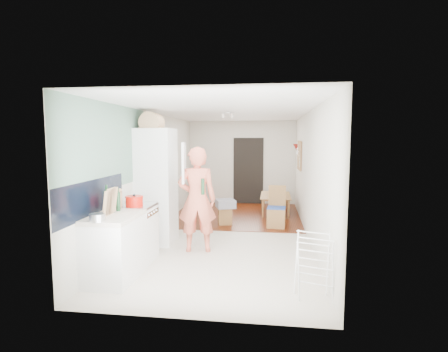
% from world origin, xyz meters
% --- Properties ---
extents(room_shell, '(3.20, 7.00, 2.50)m').
position_xyz_m(room_shell, '(0.00, 0.00, 1.25)').
color(room_shell, beige).
rests_on(room_shell, ground).
extents(floor, '(3.20, 7.00, 0.01)m').
position_xyz_m(floor, '(0.00, 0.00, 0.00)').
color(floor, beige).
rests_on(floor, ground).
extents(wood_floor_overlay, '(3.20, 3.30, 0.01)m').
position_xyz_m(wood_floor_overlay, '(0.00, 1.85, 0.01)').
color(wood_floor_overlay, '#5E1F0B').
rests_on(wood_floor_overlay, room_shell).
extents(sage_wall_panel, '(0.02, 3.00, 1.30)m').
position_xyz_m(sage_wall_panel, '(-1.59, -2.00, 1.85)').
color(sage_wall_panel, slate).
rests_on(sage_wall_panel, room_shell).
extents(tile_splashback, '(0.02, 1.90, 0.50)m').
position_xyz_m(tile_splashback, '(-1.59, -2.55, 1.15)').
color(tile_splashback, black).
rests_on(tile_splashback, room_shell).
extents(doorway_recess, '(0.90, 0.04, 2.00)m').
position_xyz_m(doorway_recess, '(0.20, 3.48, 1.00)').
color(doorway_recess, black).
rests_on(doorway_recess, room_shell).
extents(base_cabinet, '(0.60, 0.90, 0.86)m').
position_xyz_m(base_cabinet, '(-1.30, -2.55, 0.43)').
color(base_cabinet, white).
rests_on(base_cabinet, room_shell).
extents(worktop, '(0.62, 0.92, 0.06)m').
position_xyz_m(worktop, '(-1.30, -2.55, 0.89)').
color(worktop, beige).
rests_on(worktop, room_shell).
extents(range_cooker, '(0.60, 0.60, 0.88)m').
position_xyz_m(range_cooker, '(-1.30, -1.80, 0.44)').
color(range_cooker, white).
rests_on(range_cooker, room_shell).
extents(cooker_top, '(0.60, 0.60, 0.04)m').
position_xyz_m(cooker_top, '(-1.30, -1.80, 0.90)').
color(cooker_top, silver).
rests_on(cooker_top, room_shell).
extents(fridge_housing, '(0.66, 0.66, 2.15)m').
position_xyz_m(fridge_housing, '(-1.27, -0.78, 1.07)').
color(fridge_housing, white).
rests_on(fridge_housing, room_shell).
extents(fridge_door, '(0.14, 0.56, 0.70)m').
position_xyz_m(fridge_door, '(-0.66, -1.08, 1.55)').
color(fridge_door, white).
rests_on(fridge_door, room_shell).
extents(fridge_interior, '(0.02, 0.52, 0.66)m').
position_xyz_m(fridge_interior, '(-0.96, -0.78, 1.55)').
color(fridge_interior, white).
rests_on(fridge_interior, room_shell).
extents(pinboard, '(0.03, 0.90, 0.70)m').
position_xyz_m(pinboard, '(1.58, 1.90, 1.55)').
color(pinboard, '#AF7C4D').
rests_on(pinboard, room_shell).
extents(pinboard_frame, '(0.00, 0.94, 0.74)m').
position_xyz_m(pinboard_frame, '(1.57, 1.90, 1.55)').
color(pinboard_frame, '#966032').
rests_on(pinboard_frame, room_shell).
extents(wall_sconce, '(0.18, 0.18, 0.16)m').
position_xyz_m(wall_sconce, '(1.54, 2.55, 1.75)').
color(wall_sconce, maroon).
rests_on(wall_sconce, room_shell).
extents(person, '(0.86, 0.64, 2.16)m').
position_xyz_m(person, '(-0.41, -1.18, 1.08)').
color(person, '#EA6E54').
rests_on(person, floor).
extents(dining_table, '(0.66, 1.18, 0.41)m').
position_xyz_m(dining_table, '(1.03, 2.19, 0.21)').
color(dining_table, '#966032').
rests_on(dining_table, floor).
extents(dining_chair, '(0.42, 0.42, 0.92)m').
position_xyz_m(dining_chair, '(0.99, 0.65, 0.46)').
color(dining_chair, '#966032').
rests_on(dining_chair, floor).
extents(stool, '(0.36, 0.36, 0.39)m').
position_xyz_m(stool, '(-0.17, 0.79, 0.20)').
color(stool, '#966032').
rests_on(stool, floor).
extents(grey_drape, '(0.52, 0.52, 0.18)m').
position_xyz_m(grey_drape, '(-0.16, 0.78, 0.49)').
color(grey_drape, gray).
rests_on(grey_drape, stool).
extents(drying_rack, '(0.51, 0.48, 0.81)m').
position_xyz_m(drying_rack, '(1.38, -2.81, 0.40)').
color(drying_rack, white).
rests_on(drying_rack, floor).
extents(bread_bin, '(0.40, 0.38, 0.21)m').
position_xyz_m(bread_bin, '(-1.31, -0.84, 2.25)').
color(bread_bin, tan).
rests_on(bread_bin, fridge_housing).
extents(red_casserole, '(0.32, 0.32, 0.16)m').
position_xyz_m(red_casserole, '(-1.24, -1.93, 1.00)').
color(red_casserole, red).
rests_on(red_casserole, cooker_top).
extents(steel_pan, '(0.22, 0.22, 0.10)m').
position_xyz_m(steel_pan, '(-1.33, -2.95, 0.97)').
color(steel_pan, silver).
rests_on(steel_pan, worktop).
extents(held_bottle, '(0.06, 0.06, 0.27)m').
position_xyz_m(held_bottle, '(-0.27, -1.36, 1.17)').
color(held_bottle, '#183F20').
rests_on(held_bottle, person).
extents(bottle_a, '(0.08, 0.08, 0.33)m').
position_xyz_m(bottle_a, '(-1.41, -2.50, 1.08)').
color(bottle_a, '#183F20').
rests_on(bottle_a, worktop).
extents(bottle_b, '(0.07, 0.07, 0.27)m').
position_xyz_m(bottle_b, '(-1.34, -2.30, 1.06)').
color(bottle_b, '#183F20').
rests_on(bottle_b, worktop).
extents(bottle_c, '(0.11, 0.11, 0.24)m').
position_xyz_m(bottle_c, '(-1.42, -2.43, 1.04)').
color(bottle_c, silver).
rests_on(bottle_c, worktop).
extents(pepper_mill_front, '(0.07, 0.07, 0.23)m').
position_xyz_m(pepper_mill_front, '(-1.43, -2.02, 1.03)').
color(pepper_mill_front, tan).
rests_on(pepper_mill_front, worktop).
extents(pepper_mill_back, '(0.07, 0.07, 0.21)m').
position_xyz_m(pepper_mill_back, '(-1.44, -2.02, 1.03)').
color(pepper_mill_back, tan).
rests_on(pepper_mill_back, worktop).
extents(chopping_boards, '(0.13, 0.27, 0.38)m').
position_xyz_m(chopping_boards, '(-1.32, -2.58, 1.11)').
color(chopping_boards, tan).
rests_on(chopping_boards, worktop).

